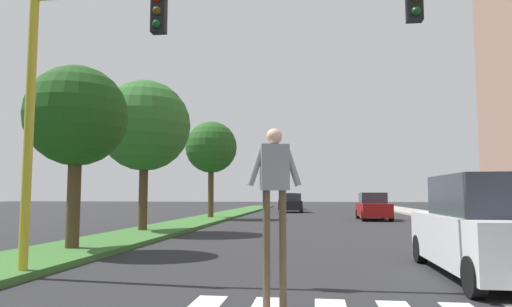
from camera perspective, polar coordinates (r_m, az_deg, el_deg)
name	(u,v)px	position (r m, az deg, el deg)	size (l,w,h in m)	color
ground_plane	(325,220)	(29.60, 8.60, -8.17)	(140.00, 140.00, 0.00)	#262628
median_strip	(206,219)	(28.36, -6.30, -8.18)	(2.68, 64.00, 0.15)	#386B2D
tree_mid	(77,117)	(13.69, -21.51, 4.28)	(2.80, 2.80, 5.04)	#4C3823
tree_far	(145,126)	(19.62, -13.74, 3.36)	(3.79, 3.79, 6.21)	#4C3823
tree_distant	(211,148)	(29.72, -5.62, 0.74)	(3.34, 3.34, 6.18)	#4C3823
sidewalk_right	(466,221)	(28.90, 24.82, -7.68)	(3.00, 64.00, 0.15)	#9E9991
traffic_light_gantry	(156,51)	(9.19, -12.37, 12.46)	(8.79, 0.30, 6.00)	gold
pedestrian_performer	(274,189)	(6.16, 2.31, -4.51)	(0.74, 0.33, 2.49)	brown
suv_crossing	(489,229)	(9.92, 27.07, -8.42)	(1.98, 4.61, 1.97)	silver
sedan_midblock	(373,207)	(29.75, 14.44, -6.52)	(1.87, 4.19, 1.71)	maroon
sedan_distant	(292,204)	(41.28, 4.55, -6.25)	(2.00, 4.15, 1.68)	black
sedan_far_horizon	(289,202)	(49.34, 4.21, -6.04)	(2.15, 4.56, 1.74)	maroon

